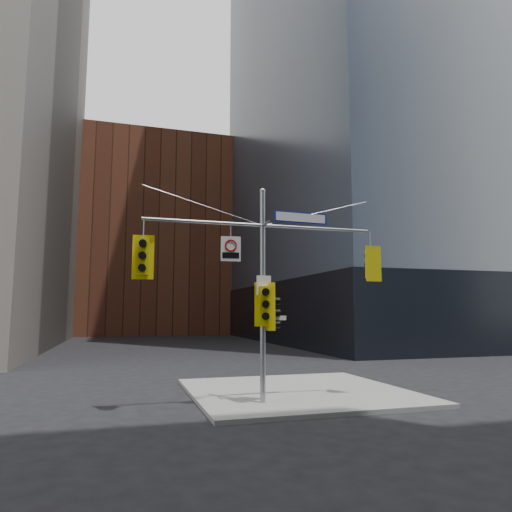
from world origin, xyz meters
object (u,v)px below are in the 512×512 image
traffic_light_pole_front (265,304)px  street_sign_blade (301,218)px  traffic_light_west_arm (143,256)px  regulatory_sign_arm (231,248)px  traffic_light_pole_side (272,313)px  traffic_light_east_arm (371,264)px  signal_assembly (263,272)px

traffic_light_pole_front → street_sign_blade: (1.40, 0.27, 3.02)m
traffic_light_west_arm → traffic_light_pole_front: 4.21m
regulatory_sign_arm → traffic_light_west_arm: bearing=-174.2°
traffic_light_pole_side → traffic_light_east_arm: bearing=-77.9°
traffic_light_pole_side → street_sign_blade: street_sign_blade is taller
traffic_light_pole_front → traffic_light_west_arm: bearing=-169.6°
signal_assembly → traffic_light_pole_front: 1.12m
traffic_light_east_arm → traffic_light_pole_front: bearing=2.5°
traffic_light_west_arm → regulatory_sign_arm: bearing=5.1°
traffic_light_pole_side → traffic_light_pole_front: size_ratio=0.81×
traffic_light_pole_front → regulatory_sign_arm: (-1.11, 0.25, 1.85)m
regulatory_sign_arm → signal_assembly: bearing=7.5°
traffic_light_east_arm → street_sign_blade: (-2.72, 0.00, 1.55)m
signal_assembly → traffic_light_west_arm: signal_assembly is taller
traffic_light_east_arm → regulatory_sign_arm: size_ratio=1.54×
traffic_light_pole_front → street_sign_blade: street_sign_blade is taller
traffic_light_west_arm → traffic_light_pole_front: size_ratio=0.97×
traffic_light_east_arm → traffic_light_pole_side: bearing=-1.2°
traffic_light_west_arm → traffic_light_east_arm: size_ratio=1.10×
signal_assembly → traffic_light_east_arm: (4.11, 0.00, 0.38)m
traffic_light_east_arm → traffic_light_west_arm: bearing=-1.3°
traffic_light_east_arm → street_sign_blade: bearing=-1.3°
signal_assembly → traffic_light_pole_front: (0.00, -0.27, -1.09)m
traffic_light_pole_side → regulatory_sign_arm: (-1.44, -0.02, 2.13)m
traffic_light_pole_front → regulatory_sign_arm: regulatory_sign_arm is taller
traffic_light_pole_side → street_sign_blade: 3.47m
traffic_light_west_arm → street_sign_blade: (5.33, -0.01, 1.55)m
street_sign_blade → traffic_light_east_arm: bearing=-3.0°
traffic_light_west_arm → regulatory_sign_arm: (2.82, -0.03, 0.38)m
traffic_light_pole_front → street_sign_blade: 3.34m
signal_assembly → street_sign_blade: bearing=0.1°
signal_assembly → traffic_light_west_arm: size_ratio=5.66×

